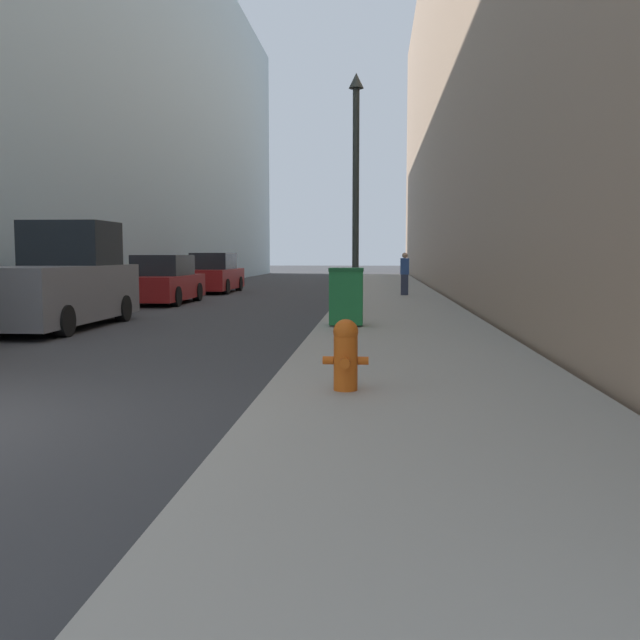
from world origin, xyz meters
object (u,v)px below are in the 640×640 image
Objects in this scene: parked_sedan_near at (164,281)px; parked_sedan_far at (214,274)px; trash_bin at (346,296)px; pedestrian_on_sidewalk at (405,274)px; lamppost at (356,185)px; pickup_truck at (58,284)px; fire_hydrant at (346,353)px.

parked_sedan_far reaches higher than parked_sedan_near.
parked_sedan_far is (-6.34, 15.37, 0.01)m from trash_bin.
pedestrian_on_sidewalk is (8.11, 3.19, 0.19)m from parked_sedan_near.
lamppost reaches higher than parked_sedan_near.
parked_sedan_far is (0.10, 7.01, 0.04)m from parked_sedan_near.
pedestrian_on_sidewalk is (8.14, 11.02, -0.06)m from pickup_truck.
parked_sedan_near is at bearing 113.44° from fire_hydrant.
pedestrian_on_sidewalk reaches higher than parked_sedan_far.
fire_hydrant is 16.91m from parked_sedan_near.
pickup_truck is 3.42× the size of pedestrian_on_sidewalk.
pedestrian_on_sidewalk is at bearing 53.55° from pickup_truck.
lamppost is 8.17m from parked_sedan_near.
trash_bin is 0.78× the size of pedestrian_on_sidewalk.
lamppost is 7.91m from pickup_truck.
trash_bin is at bearing -4.60° from pickup_truck.
fire_hydrant is at bearing -88.89° from lamppost.
trash_bin is 0.27× the size of parked_sedan_near.
parked_sedan_far is at bearing 89.51° from pickup_truck.
trash_bin is 0.26× the size of parked_sedan_far.
parked_sedan_near is at bearing -158.55° from pedestrian_on_sidewalk.
pickup_truck reaches higher than pedestrian_on_sidewalk.
parked_sedan_near is (-6.72, 15.51, 0.18)m from fire_hydrant.
fire_hydrant is 18.75m from pedestrian_on_sidewalk.
parked_sedan_near is 7.01m from parked_sedan_far.
lamppost is (-0.22, 11.37, 2.91)m from fire_hydrant.
lamppost reaches higher than fire_hydrant.
pedestrian_on_sidewalk reaches higher than fire_hydrant.
fire_hydrant is 23.47m from parked_sedan_far.
trash_bin is 16.62m from parked_sedan_far.
pickup_truck is at bearing -90.24° from parked_sedan_near.
lamppost is 1.32× the size of parked_sedan_far.
fire_hydrant is 0.13× the size of lamppost.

